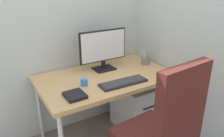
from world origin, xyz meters
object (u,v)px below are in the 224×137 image
(monitor, at_px, (103,48))
(mouse, at_px, (159,74))
(notebook, at_px, (75,95))
(keyboard, at_px, (123,83))
(filing_cabinet, at_px, (137,105))
(pen_holder, at_px, (145,60))
(desk_clamp_accessory, at_px, (84,82))
(office_chair, at_px, (161,131))

(monitor, relative_size, mouse, 6.06)
(notebook, bearing_deg, keyboard, -1.24)
(filing_cabinet, distance_m, mouse, 0.53)
(pen_holder, bearing_deg, monitor, 165.95)
(mouse, height_order, desk_clamp_accessory, desk_clamp_accessory)
(filing_cabinet, distance_m, desk_clamp_accessory, 0.82)
(filing_cabinet, bearing_deg, keyboard, -147.88)
(monitor, relative_size, desk_clamp_accessory, 8.20)
(office_chair, relative_size, desk_clamp_accessory, 18.00)
(desk_clamp_accessory, bearing_deg, mouse, -14.62)
(monitor, height_order, keyboard, monitor)
(pen_holder, relative_size, notebook, 1.03)
(office_chair, relative_size, pen_holder, 6.41)
(keyboard, xyz_separation_m, mouse, (0.39, -0.04, 0.01))
(filing_cabinet, height_order, mouse, mouse)
(mouse, height_order, pen_holder, pen_holder)
(filing_cabinet, bearing_deg, monitor, 148.60)
(office_chair, height_order, pen_holder, office_chair)
(office_chair, distance_m, mouse, 0.72)
(office_chair, xyz_separation_m, mouse, (0.45, 0.54, 0.14))
(notebook, relative_size, desk_clamp_accessory, 2.72)
(keyboard, relative_size, desk_clamp_accessory, 7.18)
(pen_holder, bearing_deg, desk_clamp_accessory, -170.04)
(office_chair, distance_m, monitor, 1.05)
(monitor, bearing_deg, keyboard, -93.26)
(office_chair, height_order, notebook, office_chair)
(mouse, distance_m, notebook, 0.86)
(office_chair, xyz_separation_m, keyboard, (0.06, 0.58, 0.13))
(filing_cabinet, height_order, keyboard, keyboard)
(filing_cabinet, xyz_separation_m, desk_clamp_accessory, (-0.66, -0.07, 0.48))
(notebook, height_order, desk_clamp_accessory, desk_clamp_accessory)
(monitor, relative_size, pen_holder, 2.92)
(office_chair, bearing_deg, pen_holder, 57.63)
(keyboard, xyz_separation_m, notebook, (-0.47, -0.00, 0.00))
(keyboard, height_order, mouse, mouse)
(filing_cabinet, relative_size, notebook, 3.11)
(mouse, xyz_separation_m, notebook, (-0.86, 0.04, -0.00))
(filing_cabinet, height_order, monitor, monitor)
(monitor, distance_m, notebook, 0.67)
(keyboard, distance_m, notebook, 0.47)
(filing_cabinet, relative_size, keyboard, 1.18)
(office_chair, xyz_separation_m, desk_clamp_accessory, (-0.26, 0.72, 0.16))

